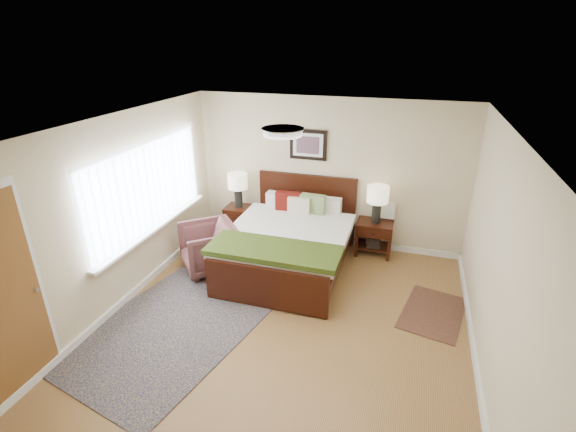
% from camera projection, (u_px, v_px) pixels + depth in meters
% --- Properties ---
extents(floor, '(5.00, 5.00, 0.00)m').
position_uv_depth(floor, '(284.00, 327.00, 5.24)').
color(floor, olive).
rests_on(floor, ground).
extents(back_wall, '(4.50, 0.04, 2.50)m').
position_uv_depth(back_wall, '(328.00, 174.00, 6.93)').
color(back_wall, beige).
rests_on(back_wall, ground).
extents(front_wall, '(4.50, 0.04, 2.50)m').
position_uv_depth(front_wall, '(161.00, 413.00, 2.54)').
color(front_wall, beige).
rests_on(front_wall, ground).
extents(left_wall, '(0.04, 5.00, 2.50)m').
position_uv_depth(left_wall, '(116.00, 215.00, 5.34)').
color(left_wall, beige).
rests_on(left_wall, ground).
extents(right_wall, '(0.04, 5.00, 2.50)m').
position_uv_depth(right_wall, '(499.00, 267.00, 4.14)').
color(right_wall, beige).
rests_on(right_wall, ground).
extents(ceiling, '(4.50, 5.00, 0.02)m').
position_uv_depth(ceiling, '(283.00, 128.00, 4.24)').
color(ceiling, white).
rests_on(ceiling, back_wall).
extents(window, '(0.11, 2.72, 1.32)m').
position_uv_depth(window, '(150.00, 189.00, 5.88)').
color(window, silver).
rests_on(window, left_wall).
extents(ceil_fixture, '(0.44, 0.44, 0.08)m').
position_uv_depth(ceil_fixture, '(283.00, 132.00, 4.25)').
color(ceil_fixture, white).
rests_on(ceil_fixture, ceiling).
extents(bed, '(1.82, 2.21, 1.19)m').
position_uv_depth(bed, '(289.00, 236.00, 6.35)').
color(bed, black).
rests_on(bed, ground).
extents(wall_art, '(0.62, 0.05, 0.50)m').
position_uv_depth(wall_art, '(308.00, 145.00, 6.81)').
color(wall_art, black).
rests_on(wall_art, back_wall).
extents(nightstand_left, '(0.47, 0.42, 0.56)m').
position_uv_depth(nightstand_left, '(239.00, 213.00, 7.45)').
color(nightstand_left, black).
rests_on(nightstand_left, ground).
extents(nightstand_right, '(0.58, 0.43, 0.57)m').
position_uv_depth(nightstand_right, '(374.00, 235.00, 6.85)').
color(nightstand_right, black).
rests_on(nightstand_right, ground).
extents(lamp_left, '(0.34, 0.34, 0.61)m').
position_uv_depth(lamp_left, '(238.00, 184.00, 7.24)').
color(lamp_left, black).
rests_on(lamp_left, nightstand_left).
extents(lamp_right, '(0.34, 0.34, 0.61)m').
position_uv_depth(lamp_right, '(378.00, 197.00, 6.60)').
color(lamp_right, black).
rests_on(lamp_right, nightstand_right).
extents(armchair, '(1.12, 1.12, 0.74)m').
position_uv_depth(armchair, '(209.00, 248.00, 6.40)').
color(armchair, brown).
rests_on(armchair, ground).
extents(rug_persian, '(2.34, 2.90, 0.01)m').
position_uv_depth(rug_persian, '(170.00, 329.00, 5.20)').
color(rug_persian, '#0B1438').
rests_on(rug_persian, ground).
extents(rug_navy, '(0.94, 1.22, 0.01)m').
position_uv_depth(rug_navy, '(433.00, 312.00, 5.50)').
color(rug_navy, black).
rests_on(rug_navy, ground).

